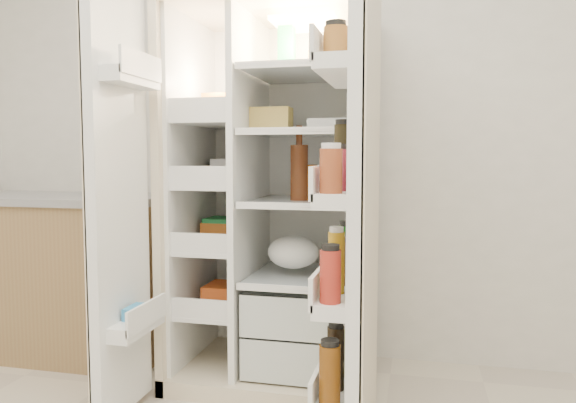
# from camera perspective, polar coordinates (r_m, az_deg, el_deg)

# --- Properties ---
(wall_back) EXTENTS (4.00, 0.02, 2.70)m
(wall_back) POSITION_cam_1_polar(r_m,az_deg,el_deg) (3.00, 2.62, 9.65)
(wall_back) COLOR beige
(wall_back) RESTS_ON floor
(refrigerator) EXTENTS (0.92, 0.70, 1.80)m
(refrigerator) POSITION_cam_1_polar(r_m,az_deg,el_deg) (2.69, -0.95, -2.70)
(refrigerator) COLOR beige
(refrigerator) RESTS_ON floor
(freezer_door) EXTENTS (0.15, 0.40, 1.72)m
(freezer_door) POSITION_cam_1_polar(r_m,az_deg,el_deg) (2.32, -17.23, -0.44)
(freezer_door) COLOR white
(freezer_door) RESTS_ON floor
(fridge_door) EXTENTS (0.17, 0.58, 1.72)m
(fridge_door) POSITION_cam_1_polar(r_m,az_deg,el_deg) (1.91, 7.39, -1.80)
(fridge_door) COLOR white
(fridge_door) RESTS_ON floor
(kitchen_counter) EXTENTS (1.21, 0.65, 0.88)m
(kitchen_counter) POSITION_cam_1_polar(r_m,az_deg,el_deg) (3.32, -22.08, -6.92)
(kitchen_counter) COLOR olive
(kitchen_counter) RESTS_ON floor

